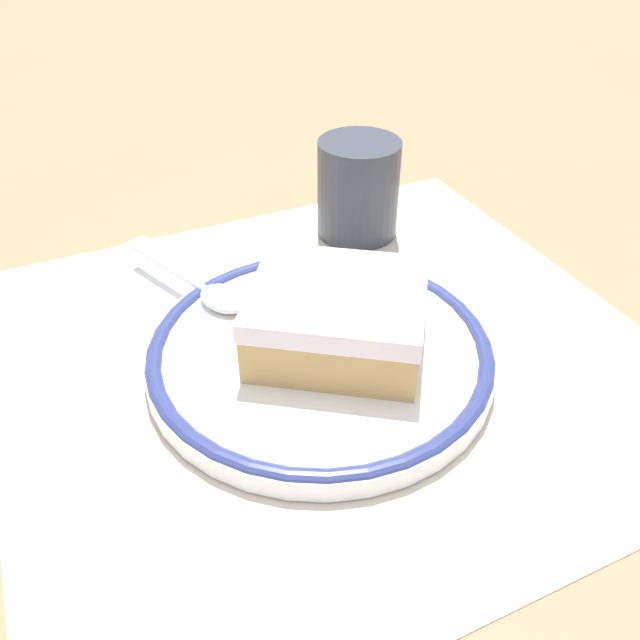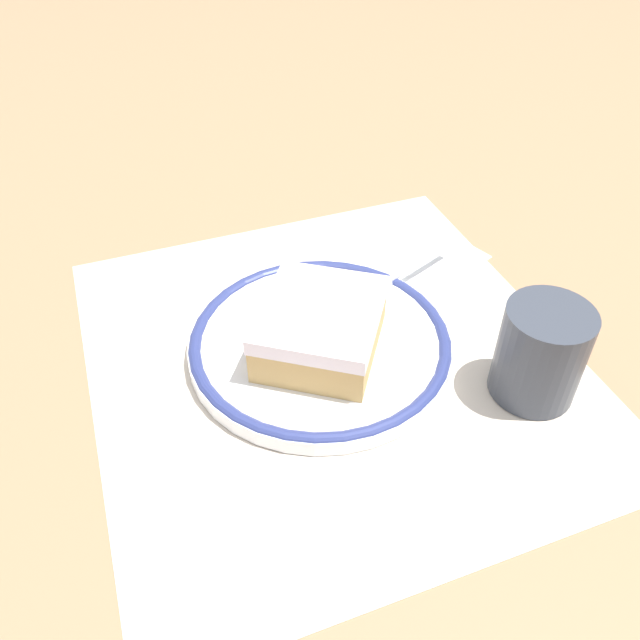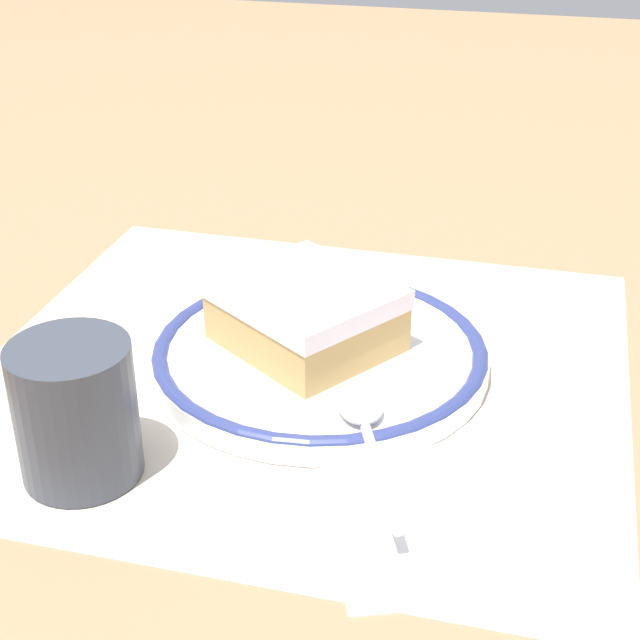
{
  "view_description": "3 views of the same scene",
  "coord_description": "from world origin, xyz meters",
  "px_view_note": "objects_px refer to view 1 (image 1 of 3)",
  "views": [
    {
      "loc": [
        0.14,
        0.29,
        0.27
      ],
      "look_at": [
        0.01,
        0.01,
        0.03
      ],
      "focal_mm": 37.13,
      "sensor_mm": 36.0,
      "label": 1
    },
    {
      "loc": [
        -0.35,
        0.14,
        0.37
      ],
      "look_at": [
        0.01,
        0.01,
        0.03
      ],
      "focal_mm": 36.11,
      "sensor_mm": 36.0,
      "label": 2
    },
    {
      "loc": [
        0.14,
        -0.5,
        0.32
      ],
      "look_at": [
        0.01,
        0.01,
        0.03
      ],
      "focal_mm": 53.92,
      "sensor_mm": 36.0,
      "label": 3
    }
  ],
  "objects_px": {
    "plate": "(320,352)",
    "cup": "(358,194)",
    "cake_slice": "(336,318)",
    "napkin": "(118,295)",
    "spoon": "(210,291)"
  },
  "relations": [
    {
      "from": "cup",
      "to": "napkin",
      "type": "distance_m",
      "value": 0.2
    },
    {
      "from": "spoon",
      "to": "cup",
      "type": "xyz_separation_m",
      "value": [
        -0.14,
        -0.06,
        0.02
      ]
    },
    {
      "from": "cup",
      "to": "napkin",
      "type": "height_order",
      "value": "cup"
    },
    {
      "from": "plate",
      "to": "cup",
      "type": "xyz_separation_m",
      "value": [
        -0.1,
        -0.14,
        0.02
      ]
    },
    {
      "from": "plate",
      "to": "cake_slice",
      "type": "relative_size",
      "value": 1.6
    },
    {
      "from": "cup",
      "to": "cake_slice",
      "type": "bearing_deg",
      "value": 58.14
    },
    {
      "from": "napkin",
      "to": "plate",
      "type": "bearing_deg",
      "value": 128.99
    },
    {
      "from": "cup",
      "to": "napkin",
      "type": "relative_size",
      "value": 0.63
    },
    {
      "from": "spoon",
      "to": "cup",
      "type": "bearing_deg",
      "value": -157.65
    },
    {
      "from": "plate",
      "to": "cup",
      "type": "distance_m",
      "value": 0.17
    },
    {
      "from": "cake_slice",
      "to": "spoon",
      "type": "relative_size",
      "value": 1.11
    },
    {
      "from": "plate",
      "to": "cup",
      "type": "relative_size",
      "value": 2.78
    },
    {
      "from": "cake_slice",
      "to": "cup",
      "type": "distance_m",
      "value": 0.16
    },
    {
      "from": "spoon",
      "to": "napkin",
      "type": "relative_size",
      "value": 0.98
    },
    {
      "from": "cake_slice",
      "to": "napkin",
      "type": "distance_m",
      "value": 0.17
    }
  ]
}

